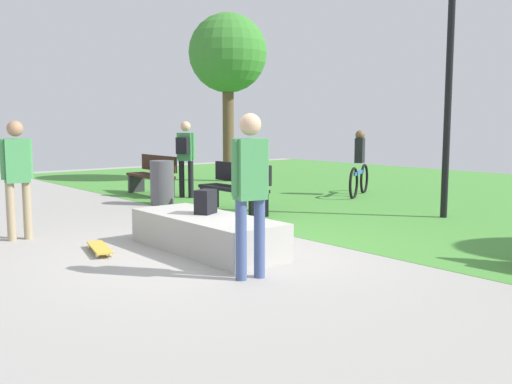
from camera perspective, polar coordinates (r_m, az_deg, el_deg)
ground_plane at (r=7.20m, az=-4.10°, el=-6.38°), size 28.00×28.00×0.00m
concrete_ledge at (r=7.46m, az=-5.00°, el=-4.11°), size 2.35×0.90×0.46m
backpack_on_ledge at (r=7.55m, az=-5.07°, el=-0.97°), size 0.30×0.34×0.32m
skater_performing_trick at (r=8.68m, az=-22.78°, el=1.97°), size 0.24×0.43×1.69m
skater_watching at (r=5.97m, az=-0.58°, el=0.94°), size 0.26×0.42×1.75m
skateboard_by_ledge at (r=7.61m, az=-15.38°, el=-5.39°), size 0.82×0.39×0.08m
park_bench_far_right at (r=13.31m, az=-10.26°, el=1.76°), size 1.62×0.53×0.91m
park_bench_center_lawn at (r=10.54m, az=-2.03°, el=0.53°), size 1.60×0.48×0.91m
tree_young_birch at (r=16.38m, az=-2.83°, el=13.52°), size 2.19×2.19×4.69m
lamp_post at (r=10.48m, az=18.79°, el=12.08°), size 0.28×0.28×4.40m
trash_bin at (r=11.71m, az=-9.37°, el=0.92°), size 0.48×0.48×0.90m
pedestrian_with_backpack at (r=12.66m, az=-7.07°, el=3.98°), size 0.43×0.44×1.69m
cyclist_on_bicycle at (r=13.22m, az=10.30°, el=2.38°), size 0.90×1.64×1.52m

